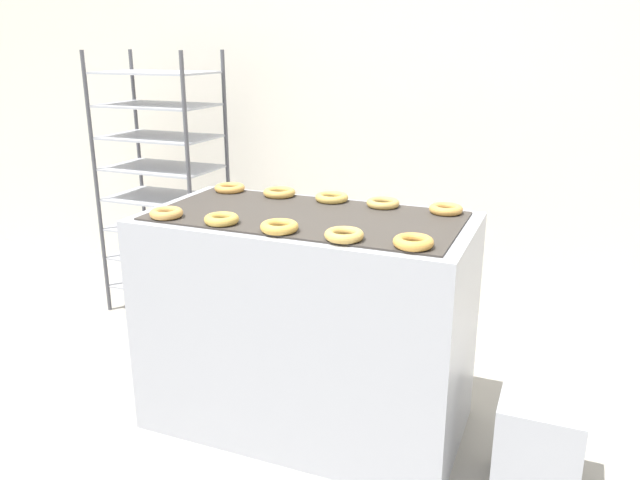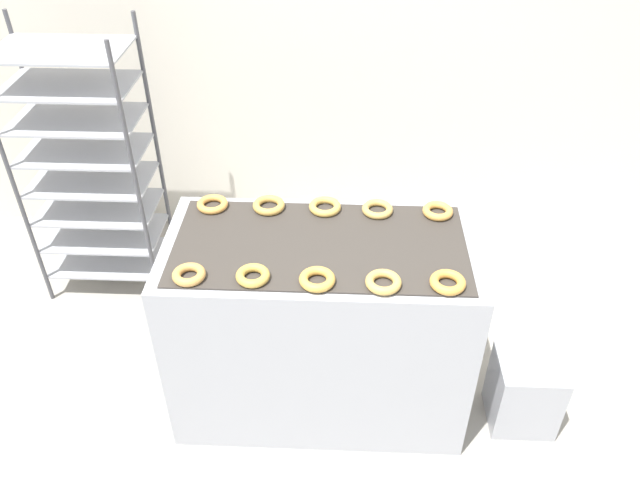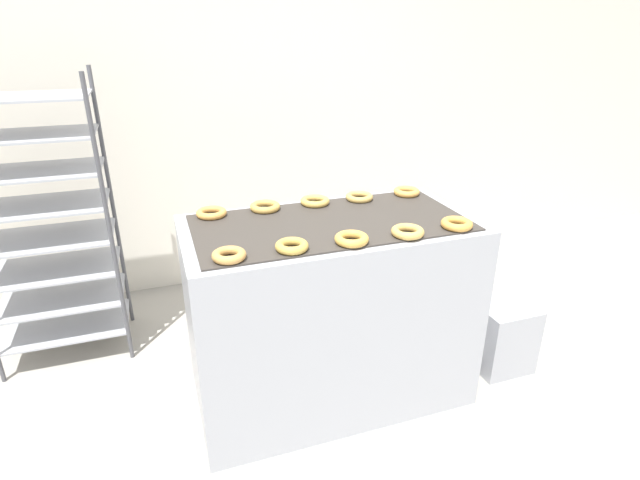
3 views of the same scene
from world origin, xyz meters
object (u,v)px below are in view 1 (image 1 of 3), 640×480
Objects in this scene: donut_far_rightmost at (446,209)px; donut_near_right at (344,235)px; donut_near_rightmost at (413,242)px; donut_near_center at (279,227)px; donut_far_right at (383,203)px; donut_far_leftmost at (230,188)px; glaze_bin at (538,447)px; donut_far_left at (279,192)px; donut_near_left at (222,219)px; fryer_machine at (307,322)px; baking_rack_cart at (163,183)px; donut_near_leftmost at (166,213)px; donut_far_center at (332,197)px.

donut_near_right is at bearing -117.73° from donut_far_rightmost.
donut_far_rightmost is at bearing 62.27° from donut_near_right.
donut_near_rightmost is 1.02× the size of donut_far_rightmost.
donut_near_center is 1.02× the size of donut_far_right.
donut_far_leftmost is (-0.51, 0.52, -0.00)m from donut_near_center.
glaze_bin is 2.64× the size of donut_far_left.
donut_near_center is (0.25, -0.01, 0.00)m from donut_near_left.
donut_near_rightmost is at bearing 0.49° from donut_near_center.
donut_far_left is at bearing 133.68° from fryer_machine.
donut_near_center reaches higher than donut_far_right.
donut_near_center is at bearing -179.51° from donut_near_rightmost.
baking_rack_cart is 10.84× the size of donut_far_left.
donut_near_left is 0.98× the size of donut_far_rightmost.
donut_near_leftmost is at bearing 179.22° from donut_near_right.
donut_near_left is at bearing 1.12° from donut_near_leftmost.
glaze_bin is 1.71m from donut_near_leftmost.
fryer_machine is 9.17× the size of donut_far_left.
donut_far_left is (0.01, 0.51, -0.00)m from donut_near_left.
donut_near_right is 1.03× the size of donut_far_rightmost.
donut_near_leftmost is 0.94× the size of donut_near_rightmost.
donut_near_rightmost is 1.15m from donut_far_leftmost.
donut_near_leftmost is 0.51m from donut_near_center.
donut_near_rightmost reaches higher than donut_far_center.
glaze_bin is at bearing 11.08° from donut_near_right.
glaze_bin is 2.87× the size of donut_near_left.
baking_rack_cart is at bearing 140.06° from donut_near_center.
donut_far_leftmost is 0.26m from donut_far_left.
glaze_bin is at bearing 5.85° from donut_near_left.
donut_near_center reaches higher than donut_far_leftmost.
fryer_machine is at bearing 153.90° from donut_near_rightmost.
baking_rack_cart is 11.59× the size of donut_far_rightmost.
donut_near_left is at bearing -63.19° from donut_far_leftmost.
donut_near_center is at bearing 179.11° from donut_near_right.
donut_far_right is (0.77, 0.50, -0.00)m from donut_near_leftmost.
donut_far_right is at bearing -0.49° from donut_far_leftmost.
fryer_machine is at bearing -32.82° from baking_rack_cart.
donut_far_rightmost is at bearing -1.05° from donut_far_right.
donut_far_left is at bearing -179.81° from donut_far_center.
baking_rack_cart is at bearing 161.71° from donut_far_rightmost.
fryer_machine is 9.81× the size of donut_far_rightmost.
donut_far_rightmost is (1.87, -0.62, 0.17)m from baking_rack_cart.
donut_near_leftmost is 0.97× the size of donut_far_rightmost.
donut_near_center is 0.52m from donut_near_rightmost.
donut_far_center is at bearing 115.55° from donut_near_right.
donut_far_center is at bearing 158.99° from glaze_bin.
donut_near_center reaches higher than donut_far_left.
donut_near_leftmost is at bearing -117.33° from donut_far_left.
donut_far_leftmost is at bearing 153.13° from fryer_machine.
donut_near_left is 0.95× the size of donut_near_center.
glaze_bin is 2.72× the size of donut_far_leftmost.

